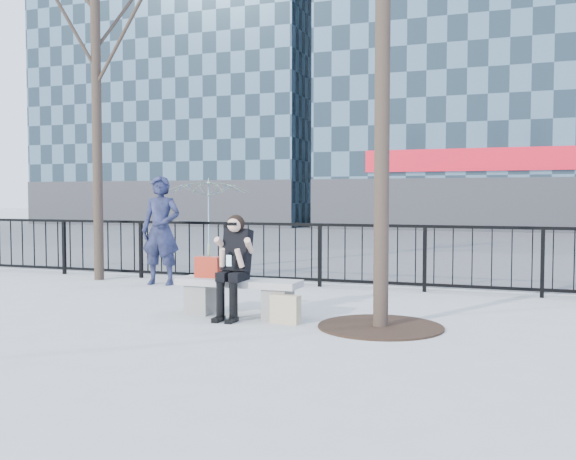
% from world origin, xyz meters
% --- Properties ---
extents(ground, '(120.00, 120.00, 0.00)m').
position_xyz_m(ground, '(0.00, 0.00, 0.00)').
color(ground, '#9FA09A').
rests_on(ground, ground).
extents(street_surface, '(60.00, 23.00, 0.01)m').
position_xyz_m(street_surface, '(0.00, 15.00, 0.00)').
color(street_surface, '#474747').
rests_on(street_surface, ground).
extents(railing, '(14.00, 0.06, 1.10)m').
position_xyz_m(railing, '(0.00, 3.00, 0.55)').
color(railing, black).
rests_on(railing, ground).
extents(building_left, '(16.20, 10.20, 22.60)m').
position_xyz_m(building_left, '(-15.00, 27.00, 11.30)').
color(building_left, slate).
rests_on(building_left, ground).
extents(tree_left, '(2.80, 2.80, 6.50)m').
position_xyz_m(tree_left, '(-4.00, 2.50, 4.86)').
color(tree_left, black).
rests_on(tree_left, ground).
extents(tree_grate, '(1.50, 1.50, 0.02)m').
position_xyz_m(tree_grate, '(1.90, -0.10, 0.01)').
color(tree_grate, black).
rests_on(tree_grate, ground).
extents(bench_main, '(1.65, 0.46, 0.49)m').
position_xyz_m(bench_main, '(0.00, 0.00, 0.30)').
color(bench_main, slate).
rests_on(bench_main, ground).
extents(seated_woman, '(0.50, 0.64, 1.34)m').
position_xyz_m(seated_woman, '(0.00, -0.16, 0.67)').
color(seated_woman, black).
rests_on(seated_woman, ground).
extents(handbag, '(0.34, 0.16, 0.28)m').
position_xyz_m(handbag, '(-0.45, 0.02, 0.63)').
color(handbag, '#AE2615').
rests_on(handbag, bench_main).
extents(shopping_bag, '(0.39, 0.19, 0.35)m').
position_xyz_m(shopping_bag, '(0.74, -0.24, 0.18)').
color(shopping_bag, '#C4B18A').
rests_on(shopping_bag, ground).
extents(standing_man, '(0.76, 0.56, 1.94)m').
position_xyz_m(standing_man, '(-2.54, 2.30, 0.97)').
color(standing_man, black).
rests_on(standing_man, ground).
extents(vendor_umbrella, '(2.87, 2.90, 2.06)m').
position_xyz_m(vendor_umbrella, '(-4.22, 7.41, 1.03)').
color(vendor_umbrella, '#C5D12E').
rests_on(vendor_umbrella, ground).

